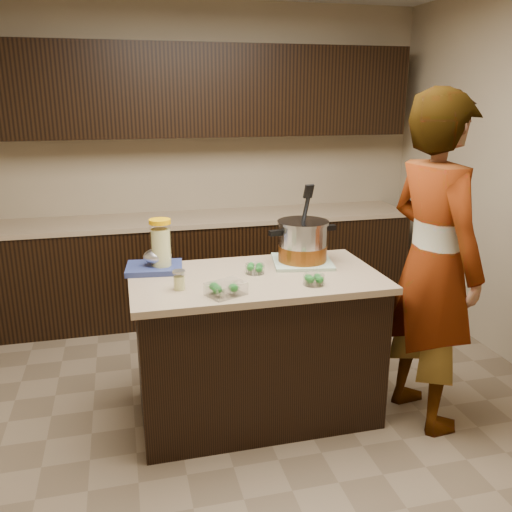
# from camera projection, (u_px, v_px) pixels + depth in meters

# --- Properties ---
(ground_plane) EXTENTS (4.00, 4.00, 0.00)m
(ground_plane) POSITION_uv_depth(u_px,v_px,m) (256.00, 410.00, 3.42)
(ground_plane) COLOR brown
(ground_plane) RESTS_ON ground
(room_shell) EXTENTS (4.04, 4.04, 2.72)m
(room_shell) POSITION_uv_depth(u_px,v_px,m) (256.00, 133.00, 2.94)
(room_shell) COLOR tan
(room_shell) RESTS_ON ground
(back_cabinets) EXTENTS (3.60, 0.63, 2.33)m
(back_cabinets) POSITION_uv_depth(u_px,v_px,m) (208.00, 210.00, 4.77)
(back_cabinets) COLOR black
(back_cabinets) RESTS_ON ground
(island) EXTENTS (1.46, 0.81, 0.90)m
(island) POSITION_uv_depth(u_px,v_px,m) (256.00, 345.00, 3.29)
(island) COLOR black
(island) RESTS_ON ground
(dish_towel) EXTENTS (0.42, 0.42, 0.02)m
(dish_towel) POSITION_uv_depth(u_px,v_px,m) (302.00, 262.00, 3.40)
(dish_towel) COLOR #5D8B63
(dish_towel) RESTS_ON island
(stock_pot) EXTENTS (0.45, 0.36, 0.46)m
(stock_pot) POSITION_uv_depth(u_px,v_px,m) (303.00, 244.00, 3.37)
(stock_pot) COLOR #B7B7BC
(stock_pot) RESTS_ON dish_towel
(lemonade_pitcher) EXTENTS (0.17, 0.17, 0.31)m
(lemonade_pitcher) POSITION_uv_depth(u_px,v_px,m) (161.00, 247.00, 3.22)
(lemonade_pitcher) COLOR #D2D180
(lemonade_pitcher) RESTS_ON island
(mason_jar) EXTENTS (0.08, 0.08, 0.11)m
(mason_jar) POSITION_uv_depth(u_px,v_px,m) (179.00, 280.00, 2.93)
(mason_jar) COLOR #D2D180
(mason_jar) RESTS_ON island
(broccoli_tub_left) EXTENTS (0.13, 0.13, 0.06)m
(broccoli_tub_left) POSITION_uv_depth(u_px,v_px,m) (255.00, 269.00, 3.21)
(broccoli_tub_left) COLOR silver
(broccoli_tub_left) RESTS_ON island
(broccoli_tub_right) EXTENTS (0.16, 0.16, 0.06)m
(broccoli_tub_right) POSITION_uv_depth(u_px,v_px,m) (314.00, 280.00, 3.01)
(broccoli_tub_right) COLOR silver
(broccoli_tub_right) RESTS_ON island
(broccoli_tub_rect) EXTENTS (0.23, 0.21, 0.07)m
(broccoli_tub_rect) POSITION_uv_depth(u_px,v_px,m) (226.00, 289.00, 2.85)
(broccoli_tub_rect) COLOR silver
(broccoli_tub_rect) RESTS_ON island
(blue_tray) EXTENTS (0.36, 0.30, 0.13)m
(blue_tray) POSITION_uv_depth(u_px,v_px,m) (156.00, 263.00, 3.25)
(blue_tray) COLOR navy
(blue_tray) RESTS_ON island
(person) EXTENTS (0.56, 0.77, 1.96)m
(person) POSITION_uv_depth(u_px,v_px,m) (433.00, 264.00, 3.11)
(person) COLOR gray
(person) RESTS_ON ground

